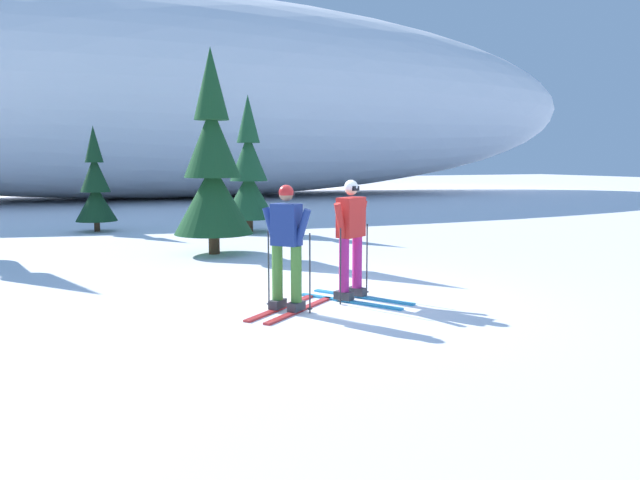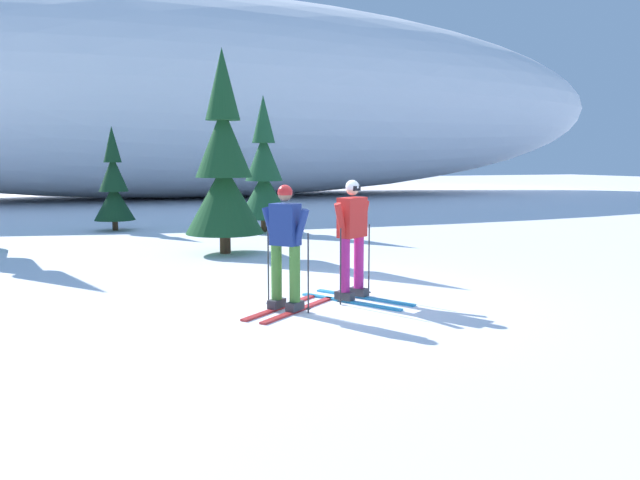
# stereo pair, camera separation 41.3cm
# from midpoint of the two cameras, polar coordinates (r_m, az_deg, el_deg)

# --- Properties ---
(ground_plane) EXTENTS (120.00, 120.00, 0.00)m
(ground_plane) POSITION_cam_midpoint_polar(r_m,az_deg,el_deg) (9.70, -1.01, -5.26)
(ground_plane) COLOR white
(skier_navy_jacket) EXTENTS (1.62, 1.40, 1.75)m
(skier_navy_jacket) POSITION_cam_midpoint_polar(r_m,az_deg,el_deg) (8.77, -4.32, -0.59)
(skier_navy_jacket) COLOR red
(skier_navy_jacket) RESTS_ON ground
(skier_red_jacket) EXTENTS (1.29, 1.73, 1.79)m
(skier_red_jacket) POSITION_cam_midpoint_polar(r_m,az_deg,el_deg) (9.49, 1.56, 0.30)
(skier_red_jacket) COLOR #2893CC
(skier_red_jacket) RESTS_ON ground
(pine_tree_center_left) EXTENTS (1.18, 1.18, 3.05)m
(pine_tree_center_left) POSITION_cam_midpoint_polar(r_m,az_deg,el_deg) (19.66, -19.97, 4.42)
(pine_tree_center_left) COLOR #47301E
(pine_tree_center_left) RESTS_ON ground
(pine_tree_center_right) EXTENTS (1.73, 1.73, 4.49)m
(pine_tree_center_right) POSITION_cam_midpoint_polar(r_m,az_deg,el_deg) (14.28, -10.38, 6.25)
(pine_tree_center_right) COLOR #47301E
(pine_tree_center_right) RESTS_ON ground
(pine_tree_far_right) EXTENTS (1.51, 1.51, 3.90)m
(pine_tree_far_right) POSITION_cam_midpoint_polar(r_m,az_deg,el_deg) (18.52, -7.01, 5.75)
(pine_tree_far_right) COLOR #47301E
(pine_tree_far_right) RESTS_ON ground
(snow_ridge_background) EXTENTS (51.04, 18.42, 10.60)m
(snow_ridge_background) POSITION_cam_midpoint_polar(r_m,az_deg,el_deg) (36.01, -13.69, 12.15)
(snow_ridge_background) COLOR white
(snow_ridge_background) RESTS_ON ground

